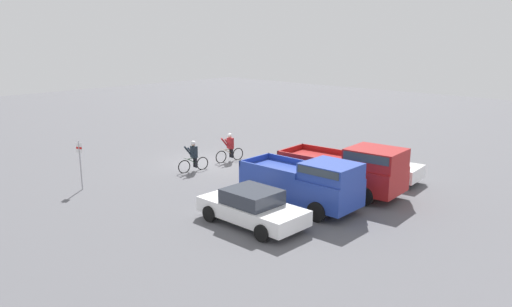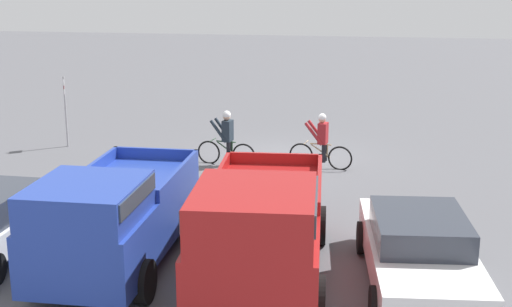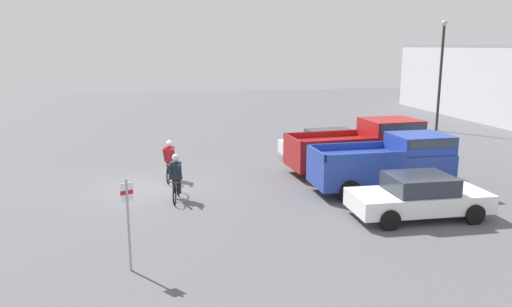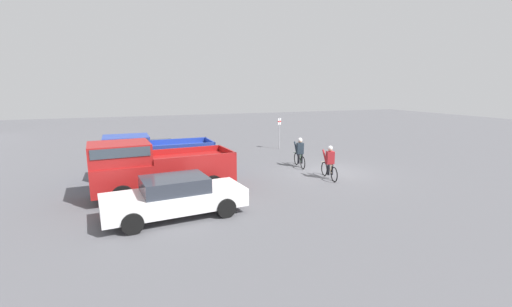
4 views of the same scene
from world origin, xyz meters
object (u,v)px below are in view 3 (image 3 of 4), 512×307
at_px(cyclist_0, 176,177).
at_px(fire_lane_sign, 128,216).
at_px(cyclist_1, 170,160).
at_px(sedan_1, 419,196).
at_px(pickup_truck_1, 389,162).
at_px(sedan_0, 330,144).
at_px(pickup_truck_0, 364,146).
at_px(lamppost, 441,67).

height_order(cyclist_0, fire_lane_sign, fire_lane_sign).
height_order(cyclist_1, fire_lane_sign, fire_lane_sign).
bearing_deg(fire_lane_sign, sedan_1, 104.07).
bearing_deg(fire_lane_sign, pickup_truck_1, 118.98).
height_order(sedan_0, sedan_1, sedan_0).
relative_size(sedan_1, cyclist_0, 2.40).
xyz_separation_m(sedan_1, cyclist_1, (-6.07, -7.44, 0.11)).
bearing_deg(sedan_0, cyclist_1, -72.85).
bearing_deg(cyclist_1, fire_lane_sign, -8.13).
height_order(pickup_truck_0, sedan_1, pickup_truck_0).
height_order(pickup_truck_0, cyclist_1, pickup_truck_0).
relative_size(fire_lane_sign, lamppost, 0.34).
bearing_deg(fire_lane_sign, cyclist_0, 166.58).
xyz_separation_m(pickup_truck_0, pickup_truck_1, (2.83, -0.24, -0.06)).
distance_m(pickup_truck_0, lamppost, 12.71).
relative_size(pickup_truck_0, cyclist_1, 3.09).
bearing_deg(cyclist_0, cyclist_1, -177.11).
bearing_deg(sedan_0, pickup_truck_0, 9.55).
relative_size(sedan_1, cyclist_1, 2.32).
height_order(cyclist_0, cyclist_1, cyclist_0).
xyz_separation_m(pickup_truck_0, lamppost, (-8.85, 8.68, 2.80)).
distance_m(sedan_1, cyclist_1, 9.60).
relative_size(sedan_0, lamppost, 0.71).
relative_size(pickup_truck_0, pickup_truck_1, 1.12).
bearing_deg(lamppost, fire_lane_sign, -47.06).
height_order(sedan_1, cyclist_0, cyclist_0).
xyz_separation_m(pickup_truck_1, fire_lane_sign, (4.96, -8.96, 0.28)).
xyz_separation_m(pickup_truck_1, cyclist_0, (-0.53, -7.65, -0.28)).
distance_m(pickup_truck_1, fire_lane_sign, 10.25).
bearing_deg(sedan_0, pickup_truck_1, 2.36).
distance_m(sedan_0, cyclist_0, 8.98).
height_order(pickup_truck_0, pickup_truck_1, pickup_truck_0).
bearing_deg(pickup_truck_0, sedan_0, -170.45).
xyz_separation_m(sedan_0, fire_lane_sign, (10.56, -8.73, 0.68)).
xyz_separation_m(sedan_1, cyclist_0, (-3.34, -7.31, 0.13)).
height_order(fire_lane_sign, lamppost, lamppost).
bearing_deg(lamppost, cyclist_0, -56.08).
height_order(cyclist_1, lamppost, lamppost).
height_order(pickup_truck_1, cyclist_0, pickup_truck_1).
distance_m(sedan_0, sedan_1, 8.40).
relative_size(cyclist_0, cyclist_1, 0.97).
distance_m(sedan_1, cyclist_0, 8.03).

